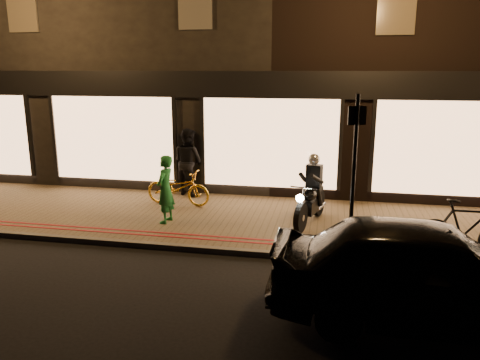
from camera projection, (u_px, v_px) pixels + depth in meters
name	position (u px, v px, depth m)	size (l,w,h in m)	color
ground	(242.00, 256.00, 9.11)	(90.00, 90.00, 0.00)	black
sidewalk	(258.00, 221.00, 11.01)	(50.00, 4.00, 0.12)	brown
kerb_stone	(242.00, 252.00, 9.14)	(50.00, 0.14, 0.12)	#59544C
red_kerb_lines	(247.00, 240.00, 9.61)	(50.00, 0.26, 0.01)	#9B0E12
building_row	(290.00, 49.00, 16.70)	(48.00, 10.11, 8.50)	black
motorcycle	(311.00, 197.00, 10.58)	(0.78, 1.90, 1.59)	black
sign_post	(354.00, 164.00, 8.85)	(0.34, 0.14, 3.00)	black
bicycle_gold	(178.00, 188.00, 12.04)	(0.60, 1.72, 0.90)	gold
bicycle_dark	(467.00, 229.00, 8.66)	(0.52, 1.84, 1.11)	black
person_green	(165.00, 189.00, 10.58)	(0.57, 0.37, 1.56)	#217C36
person_dark	(188.00, 162.00, 12.91)	(0.90, 0.70, 1.86)	black
parked_car	(428.00, 272.00, 6.61)	(1.81, 4.50, 1.53)	black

